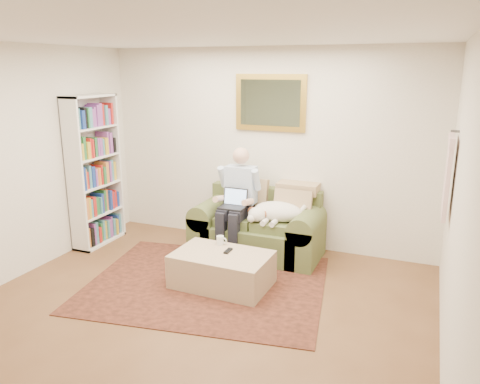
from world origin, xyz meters
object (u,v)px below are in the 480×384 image
Objects in this scene: sofa at (258,233)px; coffee_mug at (220,240)px; seated_man at (236,204)px; sleeping_dog at (278,212)px; bookshelf at (94,171)px; laptop at (234,202)px; ottoman at (222,270)px.

coffee_mug is (-0.17, -0.79, 0.15)m from sofa.
sleeping_dog is (0.54, 0.07, -0.06)m from seated_man.
laptop is at bearing 7.21° from bookshelf.
laptop is at bearing -90.00° from seated_man.
seated_man reaches higher than sofa.
ottoman is (-0.33, -0.95, -0.43)m from sleeping_dog.
bookshelf reaches higher than sleeping_dog.
bookshelf is at bearing -172.79° from laptop.
bookshelf is (-1.91, -0.30, 0.32)m from seated_man.
ottoman is 10.39× the size of coffee_mug.
sofa is at bearing 164.26° from sleeping_dog.
sofa is at bearing 41.02° from laptop.
sofa is 1.04m from ottoman.
seated_man is at bearing 90.00° from laptop.
laptop is 0.30× the size of ottoman.
sleeping_dog reaches higher than ottoman.
laptop is at bearing 97.51° from coffee_mug.
sofa is 0.54m from laptop.
bookshelf is at bearing -168.11° from sofa.
bookshelf is at bearing -170.94° from seated_man.
sofa is 2.32m from bookshelf.
ottoman is at bearing -61.89° from coffee_mug.
laptop is at bearing -166.36° from sleeping_dog.
bookshelf reaches higher than laptop.
sleeping_dog is 0.64× the size of ottoman.
sleeping_dog is 0.86m from coffee_mug.
coffee_mug is (0.08, -0.58, -0.29)m from laptop.
seated_man is at bearing -172.87° from sleeping_dog.
ottoman is 0.52× the size of bookshelf.
laptop reaches higher than ottoman.
sofa is at bearing 77.95° from coffee_mug.
sleeping_dog is at bearing 8.64° from bookshelf.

